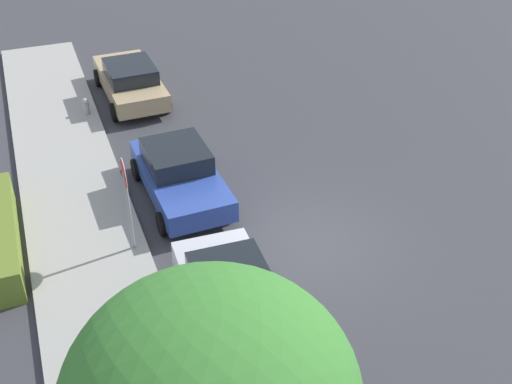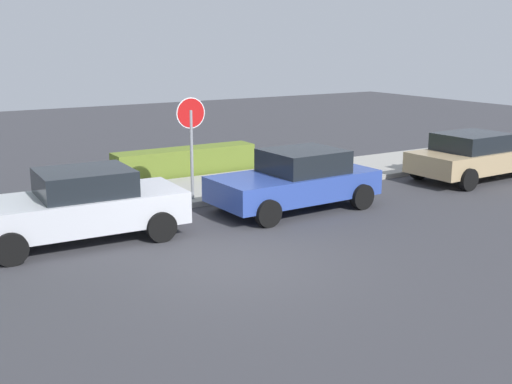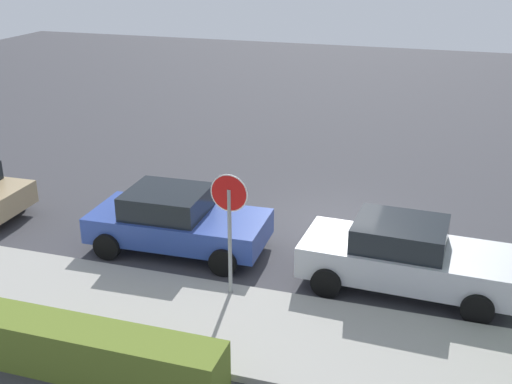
{
  "view_description": "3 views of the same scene",
  "coord_description": "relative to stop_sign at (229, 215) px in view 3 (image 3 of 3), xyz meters",
  "views": [
    {
      "loc": [
        -11.54,
        5.91,
        10.45
      ],
      "look_at": [
        1.7,
        0.91,
        0.71
      ],
      "focal_mm": 45.0,
      "sensor_mm": 36.0,
      "label": 1
    },
    {
      "loc": [
        -5.75,
        -10.12,
        4.14
      ],
      "look_at": [
        1.1,
        0.99,
        1.03
      ],
      "focal_mm": 45.0,
      "sensor_mm": 36.0,
      "label": 2
    },
    {
      "loc": [
        -2.78,
        15.25,
        6.97
      ],
      "look_at": [
        1.73,
        1.17,
        1.11
      ],
      "focal_mm": 45.0,
      "sensor_mm": 36.0,
      "label": 3
    }
  ],
  "objects": [
    {
      "name": "ground_plane",
      "position": [
        -1.26,
        -4.36,
        -1.88
      ],
      "size": [
        60.0,
        60.0,
        0.0
      ],
      "primitive_type": "plane",
      "color": "#38383D"
    },
    {
      "name": "parked_car_blue",
      "position": [
        2.0,
        -1.76,
        -1.14
      ],
      "size": [
        4.23,
        2.2,
        1.48
      ],
      "color": "#2D479E",
      "rests_on": "ground_plane"
    },
    {
      "name": "front_yard_hedge",
      "position": [
        1.27,
        3.1,
        -1.43
      ],
      "size": [
        4.49,
        0.84,
        0.91
      ],
      "color": "olive",
      "rests_on": "ground_plane"
    },
    {
      "name": "sidewalk_curb",
      "position": [
        -1.26,
        1.1,
        -1.81
      ],
      "size": [
        32.0,
        2.88,
        0.14
      ],
      "primitive_type": "cube",
      "color": "#9E9B93",
      "rests_on": "ground_plane"
    },
    {
      "name": "stop_sign",
      "position": [
        0.0,
        0.0,
        0.0
      ],
      "size": [
        0.78,
        0.08,
        2.74
      ],
      "color": "gray",
      "rests_on": "ground_plane"
    },
    {
      "name": "parked_car_silver",
      "position": [
        -3.36,
        -1.52,
        -1.12
      ],
      "size": [
        4.47,
        2.16,
        1.51
      ],
      "color": "silver",
      "rests_on": "ground_plane"
    }
  ]
}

